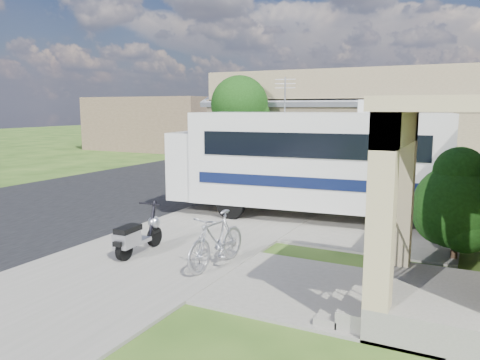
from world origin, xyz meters
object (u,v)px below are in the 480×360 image
at_px(shrub, 461,203).
at_px(garden_hose, 379,288).
at_px(pickup_truck, 234,154).
at_px(motorhome, 308,159).
at_px(scooter, 137,236).
at_px(bicycle, 217,243).
at_px(van, 281,143).

relative_size(shrub, garden_hose, 6.91).
relative_size(shrub, pickup_truck, 0.40).
distance_m(motorhome, garden_hose, 5.96).
height_order(shrub, pickup_truck, shrub).
bearing_deg(scooter, garden_hose, 0.95).
relative_size(bicycle, garden_hose, 5.24).
height_order(shrub, scooter, shrub).
distance_m(shrub, van, 21.54).
bearing_deg(motorhome, bicycle, -97.86).
xyz_separation_m(van, garden_hose, (10.25, -20.85, -0.80)).
bearing_deg(bicycle, garden_hose, 11.03).
distance_m(pickup_truck, garden_hose, 16.68).
xyz_separation_m(scooter, pickup_truck, (-4.76, 13.80, 0.38)).
distance_m(shrub, scooter, 6.99).
xyz_separation_m(motorhome, van, (-7.25, 15.98, -0.87)).
relative_size(van, garden_hose, 17.13).
bearing_deg(bicycle, scooter, -171.13).
distance_m(scooter, bicycle, 1.96).
bearing_deg(scooter, bicycle, -0.39).
bearing_deg(garden_hose, van, 116.19).
distance_m(scooter, van, 21.84).
height_order(shrub, van, shrub).
bearing_deg(garden_hose, motorhome, 121.70).
xyz_separation_m(scooter, bicycle, (1.95, 0.10, 0.08)).
xyz_separation_m(bicycle, garden_hose, (3.16, 0.28, -0.48)).
relative_size(scooter, garden_hose, 4.58).
relative_size(scooter, van, 0.27).
bearing_deg(bicycle, motorhome, 94.26).
height_order(motorhome, van, motorhome).
relative_size(motorhome, scooter, 5.03).
distance_m(motorhome, van, 17.57).
xyz_separation_m(shrub, van, (-11.42, 18.26, -0.37)).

